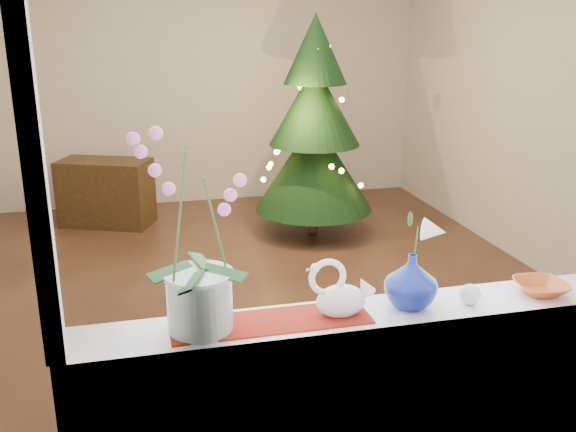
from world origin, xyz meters
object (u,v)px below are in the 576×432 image
object	(u,v)px
blue_vase	(411,277)
side_table	(106,193)
xmas_tree	(314,127)
swan	(341,289)
paperweight	(470,294)
amber_dish	(541,288)
orchid_pot	(197,233)

from	to	relation	value
blue_vase	side_table	size ratio (longest dim) A/B	0.27
xmas_tree	swan	bearing A→B (deg)	-104.57
swan	paperweight	bearing A→B (deg)	-23.13
paperweight	amber_dish	distance (m)	0.31
swan	amber_dish	xyz separation A→B (m)	(0.81, -0.00, -0.08)
orchid_pot	paperweight	distance (m)	1.04
orchid_pot	xmas_tree	xyz separation A→B (m)	(1.42, 3.53, -0.28)
blue_vase	paperweight	xyz separation A→B (m)	(0.22, -0.04, -0.08)
orchid_pot	paperweight	bearing A→B (deg)	-1.82
blue_vase	xmas_tree	bearing A→B (deg)	79.58
xmas_tree	paperweight	bearing A→B (deg)	-96.81
paperweight	xmas_tree	distance (m)	3.59
xmas_tree	side_table	xyz separation A→B (m)	(-1.88, 0.70, -0.67)
xmas_tree	orchid_pot	bearing A→B (deg)	-111.84
swan	amber_dish	distance (m)	0.81
swan	xmas_tree	world-z (taller)	xmas_tree
blue_vase	paperweight	bearing A→B (deg)	-8.94
swan	amber_dish	bearing A→B (deg)	-20.51
swan	side_table	size ratio (longest dim) A/B	0.29
swan	xmas_tree	bearing A→B (deg)	54.99
paperweight	amber_dish	world-z (taller)	paperweight
amber_dish	xmas_tree	size ratio (longest dim) A/B	0.08
orchid_pot	side_table	bearing A→B (deg)	96.29
orchid_pot	side_table	distance (m)	4.36
orchid_pot	amber_dish	distance (m)	1.34
swan	paperweight	distance (m)	0.50
side_table	swan	bearing A→B (deg)	-54.36
orchid_pot	paperweight	xyz separation A→B (m)	(0.99, -0.03, -0.31)
orchid_pot	swan	xyz separation A→B (m)	(0.50, -0.01, -0.24)
side_table	xmas_tree	bearing A→B (deg)	2.52
swan	side_table	world-z (taller)	swan
orchid_pot	side_table	size ratio (longest dim) A/B	0.82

